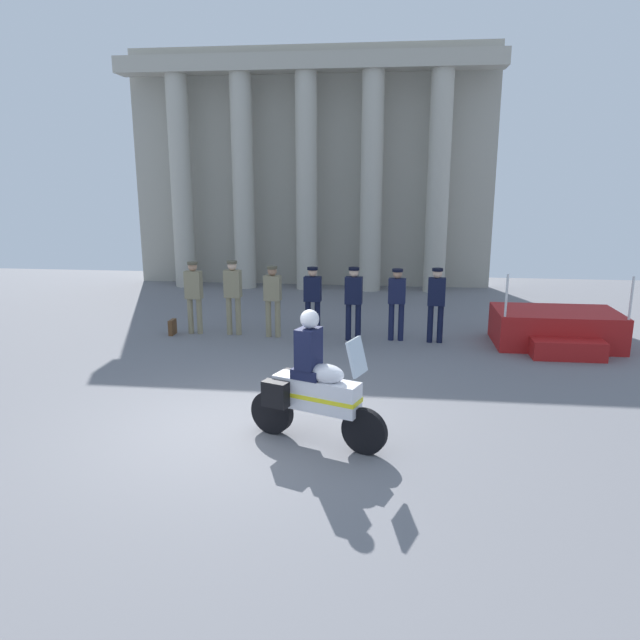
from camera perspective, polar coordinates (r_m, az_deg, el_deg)
ground_plane at (r=9.02m, az=-7.57°, el=-10.26°), size 28.74×28.74×0.00m
colonnade_backdrop at (r=20.08m, az=-1.09°, el=14.78°), size 12.06×1.54×7.74m
reviewing_stand at (r=14.01m, az=21.70°, el=-0.84°), size 2.63×2.09×1.68m
officer_in_row_0 at (r=14.24m, az=-12.01°, el=2.67°), size 0.40×0.25×1.71m
officer_in_row_1 at (r=13.98m, az=-8.35°, el=2.72°), size 0.40×0.25×1.75m
officer_in_row_2 at (r=13.68m, az=-4.56°, el=2.35°), size 0.40×0.25×1.65m
officer_in_row_3 at (r=13.55m, az=-0.71°, el=2.26°), size 0.40×0.25×1.65m
officer_in_row_4 at (r=13.35m, az=3.24°, el=2.14°), size 0.40×0.25×1.67m
officer_in_row_5 at (r=13.45m, az=7.38°, el=2.05°), size 0.40×0.25×1.64m
officer_in_row_6 at (r=13.41m, az=11.09°, el=1.97°), size 0.40×0.25×1.68m
motorcycle_with_rider at (r=8.23m, az=-0.79°, el=-6.54°), size 2.00×1.00×1.90m
briefcase_on_ground at (r=14.43m, az=-13.96°, el=-0.67°), size 0.10×0.32×0.36m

